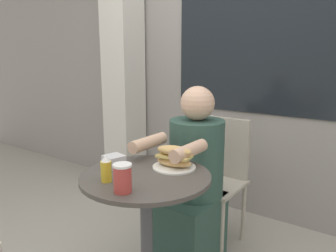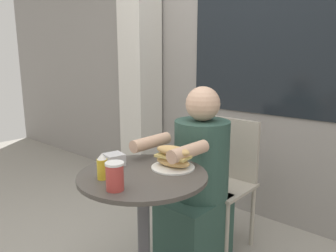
{
  "view_description": "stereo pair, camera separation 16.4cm",
  "coord_description": "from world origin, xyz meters",
  "px_view_note": "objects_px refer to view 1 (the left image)",
  "views": [
    {
      "loc": [
        0.92,
        -1.13,
        1.29
      ],
      "look_at": [
        0.0,
        0.18,
        0.94
      ],
      "focal_mm": 35.0,
      "sensor_mm": 36.0,
      "label": 1
    },
    {
      "loc": [
        1.05,
        -1.03,
        1.29
      ],
      "look_at": [
        0.0,
        0.18,
        0.94
      ],
      "focal_mm": 35.0,
      "sensor_mm": 36.0,
      "label": 2
    }
  ],
  "objects_px": {
    "cafe_table": "(146,215)",
    "sandwich_on_plate": "(174,158)",
    "diner_chair": "(219,169)",
    "seated_diner": "(193,190)",
    "drink_cup": "(123,178)",
    "condiment_bottle": "(106,169)"
  },
  "relations": [
    {
      "from": "cafe_table",
      "to": "sandwich_on_plate",
      "type": "bearing_deg",
      "value": 69.44
    },
    {
      "from": "diner_chair",
      "to": "seated_diner",
      "type": "relative_size",
      "value": 0.78
    },
    {
      "from": "seated_diner",
      "to": "sandwich_on_plate",
      "type": "distance_m",
      "value": 0.46
    },
    {
      "from": "sandwich_on_plate",
      "to": "drink_cup",
      "type": "relative_size",
      "value": 1.8
    },
    {
      "from": "seated_diner",
      "to": "sandwich_on_plate",
      "type": "height_order",
      "value": "seated_diner"
    },
    {
      "from": "seated_diner",
      "to": "drink_cup",
      "type": "bearing_deg",
      "value": 97.33
    },
    {
      "from": "diner_chair",
      "to": "drink_cup",
      "type": "bearing_deg",
      "value": 95.11
    },
    {
      "from": "drink_cup",
      "to": "condiment_bottle",
      "type": "relative_size",
      "value": 1.0
    },
    {
      "from": "cafe_table",
      "to": "diner_chair",
      "type": "relative_size",
      "value": 0.86
    },
    {
      "from": "condiment_bottle",
      "to": "drink_cup",
      "type": "bearing_deg",
      "value": -17.44
    },
    {
      "from": "seated_diner",
      "to": "condiment_bottle",
      "type": "distance_m",
      "value": 0.73
    },
    {
      "from": "cafe_table",
      "to": "sandwich_on_plate",
      "type": "distance_m",
      "value": 0.31
    },
    {
      "from": "seated_diner",
      "to": "cafe_table",
      "type": "bearing_deg",
      "value": 94.21
    },
    {
      "from": "seated_diner",
      "to": "drink_cup",
      "type": "relative_size",
      "value": 9.35
    },
    {
      "from": "sandwich_on_plate",
      "to": "drink_cup",
      "type": "height_order",
      "value": "drink_cup"
    },
    {
      "from": "cafe_table",
      "to": "condiment_bottle",
      "type": "xyz_separation_m",
      "value": [
        -0.09,
        -0.17,
        0.27
      ]
    },
    {
      "from": "seated_diner",
      "to": "drink_cup",
      "type": "height_order",
      "value": "seated_diner"
    },
    {
      "from": "seated_diner",
      "to": "sandwich_on_plate",
      "type": "xyz_separation_m",
      "value": [
        0.08,
        -0.33,
        0.31
      ]
    },
    {
      "from": "seated_diner",
      "to": "sandwich_on_plate",
      "type": "bearing_deg",
      "value": 105.33
    },
    {
      "from": "drink_cup",
      "to": "sandwich_on_plate",
      "type": "bearing_deg",
      "value": 88.79
    },
    {
      "from": "drink_cup",
      "to": "seated_diner",
      "type": "bearing_deg",
      "value": 96.33
    },
    {
      "from": "cafe_table",
      "to": "drink_cup",
      "type": "distance_m",
      "value": 0.34
    }
  ]
}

